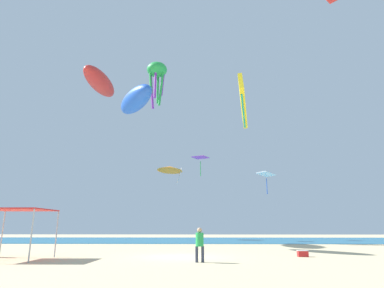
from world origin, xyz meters
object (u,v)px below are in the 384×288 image
object	(u,v)px
person_leftmost	(200,242)
kite_diamond_purple	(200,158)
kite_octopus_green	(157,72)
kite_diamond_white	(266,175)
cooler_box	(303,254)
kite_inflatable_red	(100,82)
kite_inflatable_blue	(136,100)
canopy_tent	(18,212)
kite_delta_orange	(170,169)
kite_parafoil_yellow	(243,103)

from	to	relation	value
person_leftmost	kite_diamond_purple	xyz separation A→B (m)	(0.17, 25.08, 9.29)
kite_octopus_green	kite_diamond_white	xyz separation A→B (m)	(14.33, 5.76, -12.43)
kite_octopus_green	cooler_box	bearing A→B (deg)	95.86
cooler_box	kite_inflatable_red	world-z (taller)	kite_inflatable_red
kite_diamond_purple	kite_diamond_white	xyz separation A→B (m)	(8.84, 2.28, -1.86)
person_leftmost	kite_inflatable_blue	distance (m)	16.70
canopy_tent	person_leftmost	xyz separation A→B (m)	(9.67, -1.16, -1.49)
kite_delta_orange	kite_diamond_white	world-z (taller)	kite_delta_orange
cooler_box	kite_inflatable_blue	world-z (taller)	kite_inflatable_blue
canopy_tent	kite_parafoil_yellow	size ratio (longest dim) A/B	0.56
kite_delta_orange	kite_diamond_white	size ratio (longest dim) A/B	1.66
cooler_box	kite_diamond_white	bearing A→B (deg)	82.53
cooler_box	kite_octopus_green	distance (m)	29.84
kite_diamond_purple	kite_parafoil_yellow	bearing A→B (deg)	-136.63
kite_inflatable_red	kite_diamond_white	world-z (taller)	kite_inflatable_red
kite_parafoil_yellow	kite_inflatable_blue	world-z (taller)	kite_parafoil_yellow
person_leftmost	kite_inflatable_blue	size ratio (longest dim) A/B	0.26
canopy_tent	kite_inflatable_red	size ratio (longest dim) A/B	0.41
cooler_box	kite_octopus_green	bearing A→B (deg)	121.15
person_leftmost	kite_diamond_purple	distance (m)	26.75
canopy_tent	person_leftmost	distance (m)	9.86
cooler_box	kite_parafoil_yellow	bearing A→B (deg)	103.92
canopy_tent	kite_delta_orange	distance (m)	29.46
kite_inflatable_red	kite_octopus_green	bearing A→B (deg)	-65.89
cooler_box	kite_parafoil_yellow	size ratio (longest dim) A/B	0.10
kite_diamond_purple	cooler_box	bearing A→B (deg)	-136.93
kite_inflatable_red	kite_diamond_white	size ratio (longest dim) A/B	2.70
canopy_tent	kite_diamond_white	bearing A→B (deg)	54.51
kite_parafoil_yellow	kite_octopus_green	bearing A→B (deg)	51.22
canopy_tent	cooler_box	bearing A→B (deg)	7.32
kite_parafoil_yellow	kite_diamond_white	xyz separation A→B (m)	(5.09, 16.48, -3.94)
canopy_tent	cooler_box	world-z (taller)	canopy_tent
kite_octopus_green	kite_parafoil_yellow	bearing A→B (deg)	105.46
canopy_tent	kite_inflatable_blue	xyz separation A→B (m)	(4.06, 9.43, 10.14)
person_leftmost	kite_delta_orange	xyz separation A→B (m)	(-4.14, 29.18, 8.70)
kite_parafoil_yellow	cooler_box	bearing A→B (deg)	-155.60
cooler_box	kite_diamond_white	world-z (taller)	kite_diamond_white
cooler_box	kite_delta_orange	xyz separation A→B (m)	(-9.98, 26.03, 9.47)
kite_diamond_purple	kite_inflatable_red	size ratio (longest dim) A/B	0.32
kite_parafoil_yellow	kite_diamond_white	bearing A→B (deg)	-6.69
kite_octopus_green	kite_inflatable_red	bearing A→B (deg)	-7.30
cooler_box	kite_parafoil_yellow	xyz separation A→B (m)	(-1.92, 7.73, 12.14)
canopy_tent	kite_diamond_purple	world-z (taller)	kite_diamond_purple
cooler_box	kite_octopus_green	size ratio (longest dim) A/B	0.10
kite_diamond_white	kite_inflatable_blue	xyz separation A→B (m)	(-14.63, -16.78, 4.20)
kite_inflatable_red	canopy_tent	bearing A→B (deg)	-167.05
kite_inflatable_red	kite_inflatable_blue	xyz separation A→B (m)	(6.25, -8.90, -5.94)
person_leftmost	kite_inflatable_blue	bearing A→B (deg)	-63.19
cooler_box	kite_octopus_green	world-z (taller)	kite_octopus_green
cooler_box	person_leftmost	bearing A→B (deg)	-151.65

